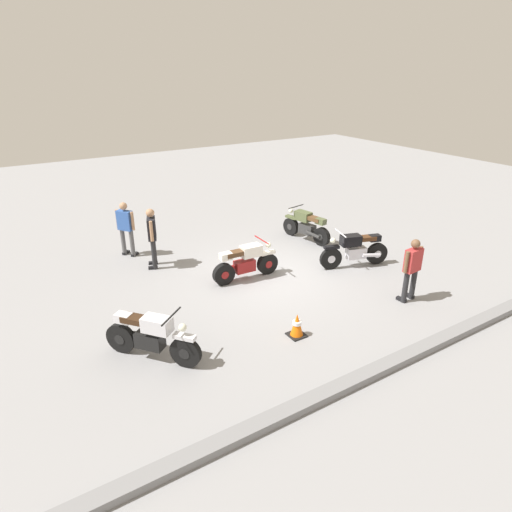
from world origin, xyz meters
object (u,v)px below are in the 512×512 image
Objects in this scene: motorcycle_black_cruiser at (355,250)px; person_in_black_shirt at (152,234)px; motorcycle_cream_vintage at (246,262)px; person_in_blue_shirt at (126,226)px; person_in_red_shirt at (412,267)px; traffic_cone at (297,325)px; motorcycle_olive_vintage at (306,226)px; motorcycle_silver_cruiser at (151,336)px.

motorcycle_black_cruiser is 5.79m from person_in_black_shirt.
motorcycle_cream_vintage is 1.16× the size of person_in_blue_shirt.
person_in_black_shirt reaches higher than person_in_red_shirt.
person_in_red_shirt is at bearing 176.65° from traffic_cone.
person_in_black_shirt is 3.29× the size of traffic_cone.
person_in_blue_shirt is 6.53m from traffic_cone.
motorcycle_black_cruiser is 1.21× the size of person_in_blue_shirt.
person_in_blue_shirt is (5.41, -1.84, 0.48)m from motorcycle_olive_vintage.
traffic_cone is at bearing 125.13° from person_in_black_shirt.
motorcycle_olive_vintage is at bearing -129.89° from traffic_cone.
motorcycle_cream_vintage is at bearing -99.34° from traffic_cone.
person_in_black_shirt is (5.02, -0.64, 0.52)m from motorcycle_olive_vintage.
motorcycle_black_cruiser is 6.57m from motorcycle_silver_cruiser.
person_in_blue_shirt is 1.04× the size of person_in_red_shirt.
person_in_black_shirt is at bearing 132.85° from motorcycle_cream_vintage.
person_in_blue_shirt reaches higher than traffic_cone.
motorcycle_silver_cruiser is (6.47, 1.14, 0.00)m from motorcycle_black_cruiser.
motorcycle_cream_vintage and motorcycle_olive_vintage have the same top height.
motorcycle_black_cruiser is at bearing 168.52° from person_in_black_shirt.
motorcycle_olive_vintage is (-6.59, -3.55, -0.03)m from motorcycle_silver_cruiser.
person_in_red_shirt is (-6.19, 1.06, 0.39)m from motorcycle_silver_cruiser.
motorcycle_olive_vintage is 3.67× the size of traffic_cone.
person_in_blue_shirt is (-1.18, -5.39, 0.44)m from motorcycle_silver_cruiser.
person_in_red_shirt reaches higher than motorcycle_black_cruiser.
motorcycle_black_cruiser is 3.83× the size of traffic_cone.
person_in_blue_shirt is at bearing -74.60° from traffic_cone.
motorcycle_black_cruiser is at bearing 166.60° from motorcycle_olive_vintage.
person_in_black_shirt is at bearing 72.21° from motorcycle_olive_vintage.
person_in_black_shirt is at bearing 120.67° from motorcycle_silver_cruiser.
person_in_red_shirt is at bearing -86.31° from person_in_blue_shirt.
motorcycle_silver_cruiser is at bearing -16.56° from traffic_cone.
motorcycle_black_cruiser is 3.23m from motorcycle_cream_vintage.
person_in_black_shirt reaches higher than traffic_cone.
person_in_red_shirt is at bearing 151.73° from person_in_black_shirt.
person_in_blue_shirt is at bearing -51.65° from person_in_black_shirt.
motorcycle_olive_vintage is 1.20× the size of person_in_red_shirt.
person_in_black_shirt is at bearing 36.22° from person_in_red_shirt.
person_in_black_shirt is 5.28m from traffic_cone.
motorcycle_silver_cruiser is at bearing 75.17° from person_in_red_shirt.
motorcycle_silver_cruiser is at bearing -146.42° from motorcycle_cream_vintage.
traffic_cone is (-1.72, 6.26, -0.70)m from person_in_blue_shirt.
person_in_black_shirt is (4.62, -5.24, 0.09)m from person_in_red_shirt.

